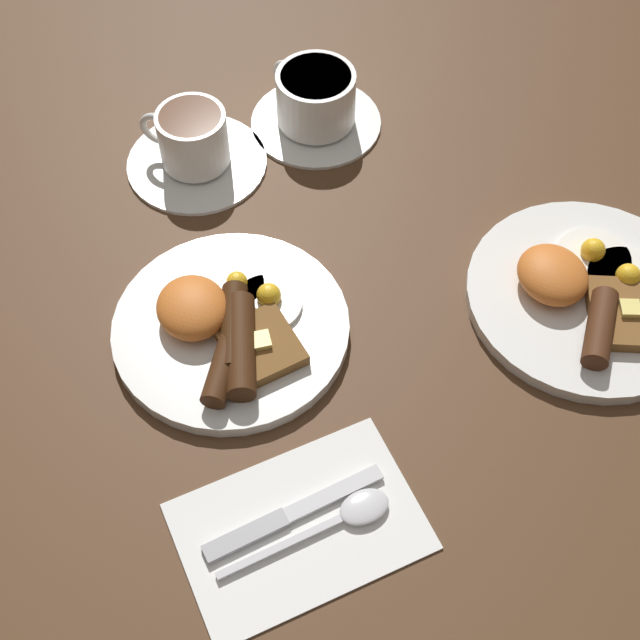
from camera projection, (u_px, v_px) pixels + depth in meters
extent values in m
plane|color=#4C301C|center=(232.00, 332.00, 0.92)|extent=(3.00, 3.00, 0.00)
cylinder|color=white|center=(231.00, 328.00, 0.92)|extent=(0.24, 0.24, 0.01)
cylinder|color=white|center=(235.00, 285.00, 0.94)|extent=(0.06, 0.06, 0.01)
sphere|color=yellow|center=(237.00, 282.00, 0.93)|extent=(0.02, 0.02, 0.02)
cylinder|color=white|center=(267.00, 303.00, 0.92)|extent=(0.07, 0.07, 0.01)
sphere|color=yellow|center=(269.00, 295.00, 0.92)|extent=(0.03, 0.03, 0.03)
ellipsoid|color=orange|center=(192.00, 308.00, 0.90)|extent=(0.08, 0.07, 0.04)
cylinder|color=#3D210F|center=(225.00, 361.00, 0.87)|extent=(0.10, 0.07, 0.03)
cylinder|color=#3C200E|center=(243.00, 345.00, 0.88)|extent=(0.12, 0.06, 0.03)
cylinder|color=#351D0B|center=(238.00, 326.00, 0.89)|extent=(0.10, 0.06, 0.03)
cube|color=brown|center=(261.00, 346.00, 0.89)|extent=(0.09, 0.08, 0.01)
cube|color=#F4E072|center=(260.00, 340.00, 0.88)|extent=(0.02, 0.02, 0.01)
cylinder|color=white|center=(588.00, 296.00, 0.94)|extent=(0.26, 0.26, 0.01)
cylinder|color=white|center=(593.00, 258.00, 0.96)|extent=(0.08, 0.08, 0.01)
sphere|color=yellow|center=(593.00, 250.00, 0.95)|extent=(0.03, 0.03, 0.03)
cylinder|color=white|center=(626.00, 278.00, 0.94)|extent=(0.08, 0.08, 0.01)
sphere|color=yellow|center=(628.00, 276.00, 0.93)|extent=(0.03, 0.03, 0.03)
ellipsoid|color=orange|center=(553.00, 275.00, 0.93)|extent=(0.08, 0.07, 0.04)
cylinder|color=#462513|center=(600.00, 328.00, 0.89)|extent=(0.09, 0.08, 0.03)
cube|color=brown|center=(627.00, 314.00, 0.91)|extent=(0.11, 0.11, 0.01)
cube|color=#F4E072|center=(630.00, 308.00, 0.90)|extent=(0.03, 0.03, 0.01)
cylinder|color=white|center=(197.00, 161.00, 1.06)|extent=(0.17, 0.17, 0.01)
cylinder|color=white|center=(193.00, 138.00, 1.03)|extent=(0.08, 0.08, 0.07)
cylinder|color=#56331E|center=(190.00, 117.00, 1.00)|extent=(0.07, 0.07, 0.00)
torus|color=white|center=(160.00, 128.00, 1.03)|extent=(0.03, 0.04, 0.05)
cylinder|color=white|center=(316.00, 121.00, 1.10)|extent=(0.16, 0.16, 0.01)
cylinder|color=white|center=(316.00, 97.00, 1.07)|extent=(0.10, 0.10, 0.07)
cylinder|color=#56331E|center=(316.00, 77.00, 1.05)|extent=(0.08, 0.08, 0.00)
torus|color=white|center=(287.00, 77.00, 1.09)|extent=(0.04, 0.03, 0.04)
cube|color=white|center=(299.00, 526.00, 0.80)|extent=(0.16, 0.23, 0.01)
cube|color=silver|center=(334.00, 493.00, 0.81)|extent=(0.03, 0.10, 0.00)
cube|color=#9E9EA3|center=(246.00, 536.00, 0.79)|extent=(0.03, 0.08, 0.01)
ellipsoid|color=silver|center=(364.00, 507.00, 0.80)|extent=(0.04, 0.05, 0.01)
cube|color=silver|center=(280.00, 547.00, 0.78)|extent=(0.02, 0.12, 0.00)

